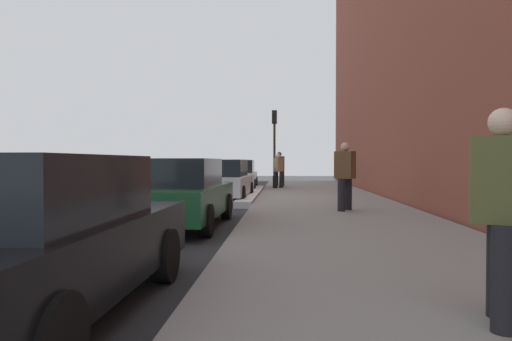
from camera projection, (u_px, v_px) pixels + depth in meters
ground_plane at (230, 201)px, 16.26m from camera, size 56.00×56.00×0.00m
sidewalk at (321, 200)px, 16.05m from camera, size 28.00×4.60×0.15m
lane_stripe_centre at (143, 201)px, 16.45m from camera, size 28.00×0.14×0.01m
snow_bank_curb at (252, 194)px, 18.13m from camera, size 8.92×0.56×0.22m
parked_car_black at (34, 238)px, 4.09m from camera, size 4.21×1.93×1.51m
parked_car_green at (179, 193)px, 9.90m from camera, size 4.36×1.95×1.51m
parked_car_white at (223, 180)px, 16.29m from camera, size 4.18×2.01×1.51m
parked_car_silver at (237, 175)px, 21.91m from camera, size 4.31×1.98×1.51m
pedestrian_tan_coat at (278, 169)px, 22.19m from camera, size 0.54×0.49×1.68m
pedestrian_brown_coat at (345, 174)px, 11.83m from camera, size 0.53×0.57×1.80m
pedestrian_grey_coat at (279, 168)px, 23.76m from camera, size 0.57×0.54×1.80m
pedestrian_olive_coat at (502, 209)px, 3.57m from camera, size 0.55×0.54×1.73m
traffic_light_pole at (274, 134)px, 23.69m from camera, size 0.35×0.26×3.98m
rolling_suitcase at (275, 182)px, 21.85m from camera, size 0.34×0.22×0.96m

